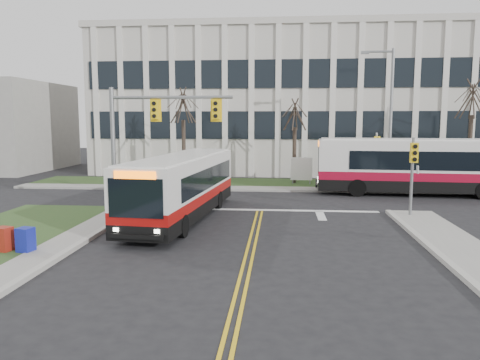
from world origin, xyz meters
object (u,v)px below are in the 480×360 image
Objects in this scene: newspaper_box_blue at (26,241)px; directory_sign at (302,169)px; newspaper_box_red at (4,241)px; streetlight at (388,111)px; bus_cross at (423,168)px; bus_main at (182,188)px.

directory_sign is at bearing 73.65° from newspaper_box_blue.
directory_sign reaches higher than newspaper_box_red.
streetlight reaches higher than directory_sign.
streetlight is at bearing 59.89° from newspaper_box_blue.
streetlight reaches higher than bus_cross.
bus_main is at bearing 65.10° from newspaper_box_red.
bus_cross reaches higher than newspaper_box_red.
bus_cross reaches higher than directory_sign.
newspaper_box_red is (-16.48, -16.72, -4.72)m from streetlight.
streetlight reaches higher than newspaper_box_blue.
streetlight is at bearing 58.28° from newspaper_box_red.
bus_main is 11.49× the size of newspaper_box_blue.
bus_main is at bearing -117.33° from directory_sign.
streetlight is 4.49m from bus_cross.
newspaper_box_red is (-4.92, -6.35, -0.98)m from bus_main.
streetlight reaches higher than bus_main.
directory_sign is 21.10m from newspaper_box_red.
directory_sign is 2.11× the size of newspaper_box_blue.
directory_sign is at bearing 71.58° from newspaper_box_red.
newspaper_box_blue is (-10.16, -18.04, -0.70)m from directory_sign.
bus_cross is at bearing 37.01° from bus_main.
streetlight is at bearing 47.36° from bus_main.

